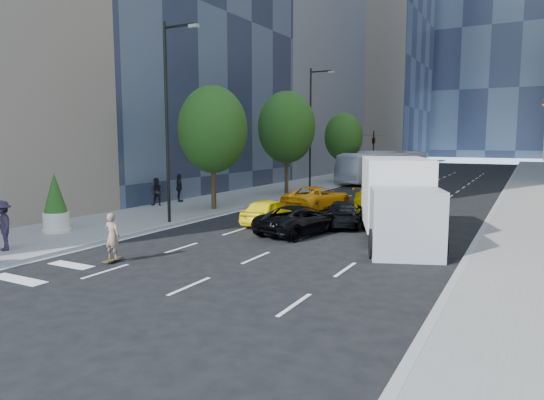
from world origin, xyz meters
The scene contains 23 objects.
ground centered at (0.00, 0.00, 0.00)m, with size 160.00×160.00×0.00m, color black.
sidewalk_left centered at (-9.00, 30.00, 0.07)m, with size 6.00×120.00×0.15m, color slate.
sidewalk_right centered at (10.00, 30.00, 0.07)m, with size 4.00×120.00×0.15m, color slate.
tower_left_end centered at (-22.00, 92.00, 30.00)m, with size 20.00×28.00×60.00m, color #2B3043.
lamp_near centered at (-6.32, 4.00, 5.81)m, with size 2.13×0.22×10.00m.
lamp_far centered at (-6.32, 22.00, 5.81)m, with size 2.13×0.22×10.00m.
tree_near centered at (-7.20, 9.00, 4.97)m, with size 4.20×4.20×7.46m.
tree_mid centered at (-7.20, 19.00, 5.32)m, with size 4.50×4.50×7.99m.
tree_far centered at (-7.20, 32.00, 4.62)m, with size 3.90×3.90×6.92m.
traffic_signal centered at (-6.40, 40.00, 4.23)m, with size 2.48×0.53×5.20m.
skateboarder centered at (-3.20, -3.00, 0.84)m, with size 0.61×0.40×1.68m, color #7F674F.
black_sedan_lincoln centered at (0.50, 5.00, 0.67)m, with size 2.23×4.83×1.34m, color black.
black_sedan_mercedes centered at (1.55, 8.00, 0.64)m, with size 1.79×4.40×1.28m, color black.
taxi_a centered at (-2.00, 6.50, 0.68)m, with size 1.60×3.99×1.36m, color yellow.
taxi_b centered at (3.17, 14.00, 0.63)m, with size 1.34×3.84×1.27m, color yellow.
taxi_c centered at (-2.00, 13.00, 0.72)m, with size 2.39×5.19×1.44m, color #FFA20D.
taxi_d centered at (1.20, 16.21, 0.71)m, with size 1.99×4.88×1.42m, color yellow.
city_bus centered at (-3.20, 32.55, 1.62)m, with size 2.72×11.65×3.24m, color silver.
box_truck centered at (4.88, 5.42, 1.81)m, with size 5.10×7.90×3.56m.
pedestrian_a centered at (-11.20, 8.43, 1.05)m, with size 0.87×0.68×1.79m, color black.
pedestrian_b centered at (-11.20, 10.65, 1.11)m, with size 1.13×0.47×1.93m, color black.
pedestrian_c centered at (-7.83, -4.09, 1.12)m, with size 1.26×0.72×1.95m, color #251C2B.
planter_shrub centered at (-9.30, -0.59, 1.46)m, with size 1.14×1.14×2.75m.
Camera 1 is at (9.86, -15.29, 4.39)m, focal length 32.00 mm.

